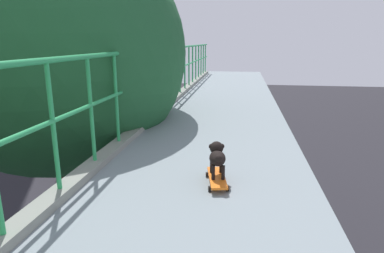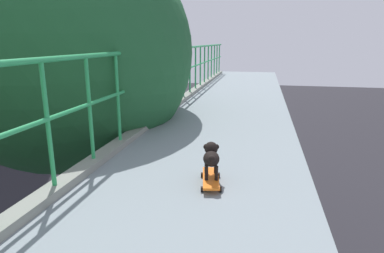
# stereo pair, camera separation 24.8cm
# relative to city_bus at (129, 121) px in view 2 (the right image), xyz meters

# --- Properties ---
(city_bus) EXTENTS (2.72, 11.65, 3.07)m
(city_bus) POSITION_rel_city_bus_xyz_m (0.00, 0.00, 0.00)
(city_bus) COLOR beige
(city_bus) RESTS_ON ground
(roadside_tree_mid) EXTENTS (4.92, 4.92, 9.77)m
(roadside_tree_mid) POSITION_rel_city_bus_xyz_m (5.92, -16.90, 5.65)
(roadside_tree_mid) COLOR brown
(roadside_tree_mid) RESTS_ON ground
(toy_skateboard) EXTENTS (0.28, 0.57, 0.08)m
(toy_skateboard) POSITION_rel_city_bus_xyz_m (9.21, -19.65, 4.52)
(toy_skateboard) COLOR orange
(toy_skateboard) RESTS_ON overpass_deck
(small_dog) EXTENTS (0.21, 0.37, 0.34)m
(small_dog) POSITION_rel_city_bus_xyz_m (9.21, -19.60, 4.75)
(small_dog) COLOR black
(small_dog) RESTS_ON toy_skateboard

